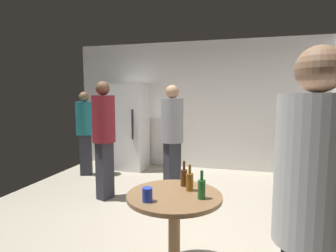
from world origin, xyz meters
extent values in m
cube|color=#B2A893|center=(0.00, 0.00, -0.05)|extent=(5.20, 5.20, 0.10)
cube|color=silver|center=(0.00, 2.63, 1.35)|extent=(5.32, 0.06, 2.70)
cube|color=white|center=(-1.35, 2.20, 0.90)|extent=(0.70, 0.65, 1.80)
cube|color=#262628|center=(-1.14, 1.86, 0.99)|extent=(0.03, 0.03, 0.60)
cylinder|color=#B2B2B7|center=(2.23, 1.03, 0.97)|extent=(0.17, 0.17, 0.14)
cylinder|color=olive|center=(0.41, -1.04, 0.35)|extent=(0.10, 0.10, 0.70)
cylinder|color=olive|center=(0.41, -1.04, 0.72)|extent=(0.80, 0.80, 0.03)
cylinder|color=#8C5919|center=(0.51, -0.93, 0.81)|extent=(0.06, 0.06, 0.15)
cylinder|color=#8C5919|center=(0.51, -0.93, 0.93)|extent=(0.02, 0.02, 0.08)
cylinder|color=#593314|center=(0.44, -0.82, 0.81)|extent=(0.06, 0.06, 0.15)
cylinder|color=#593314|center=(0.44, -0.82, 0.93)|extent=(0.02, 0.02, 0.08)
cylinder|color=#26662D|center=(0.64, -1.09, 0.81)|extent=(0.06, 0.06, 0.15)
cylinder|color=#26662D|center=(0.64, -1.09, 0.93)|extent=(0.02, 0.02, 0.08)
cylinder|color=blue|center=(0.24, -1.26, 0.79)|extent=(0.08, 0.08, 0.11)
cube|color=#2D2D38|center=(-1.03, 0.46, 0.44)|extent=(0.24, 0.27, 0.87)
cylinder|color=maroon|center=(-1.03, 0.46, 1.22)|extent=(0.44, 0.44, 0.69)
sphere|color=brown|center=(-1.03, 0.46, 1.67)|extent=(0.21, 0.21, 0.21)
cube|color=#2D2D38|center=(-0.07, 0.83, 0.42)|extent=(0.27, 0.28, 0.85)
cylinder|color=gray|center=(-0.07, 0.83, 1.18)|extent=(0.48, 0.48, 0.67)
sphere|color=tan|center=(-0.07, 0.83, 1.62)|extent=(0.20, 0.20, 0.20)
cylinder|color=white|center=(1.25, -1.86, 1.22)|extent=(0.47, 0.47, 0.69)
sphere|color=tan|center=(1.25, -1.86, 1.67)|extent=(0.21, 0.21, 0.21)
cube|color=#2D2D38|center=(-1.99, 1.51, 0.40)|extent=(0.27, 0.24, 0.81)
cylinder|color=#1E727A|center=(-1.99, 1.51, 1.13)|extent=(0.45, 0.45, 0.64)
sphere|color=#8C6647|center=(-1.99, 1.51, 1.54)|extent=(0.19, 0.19, 0.19)
camera|label=1|loc=(0.91, -3.19, 1.55)|focal=29.16mm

